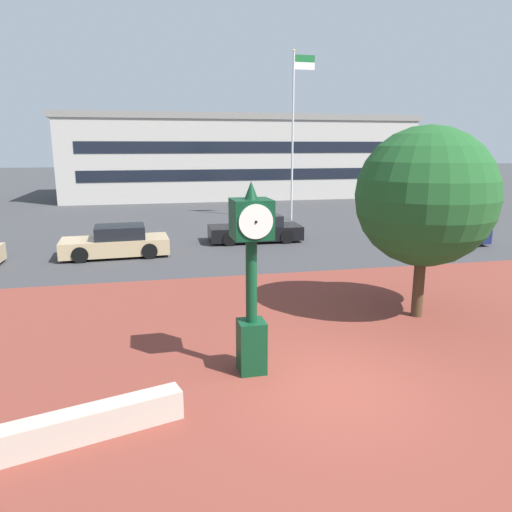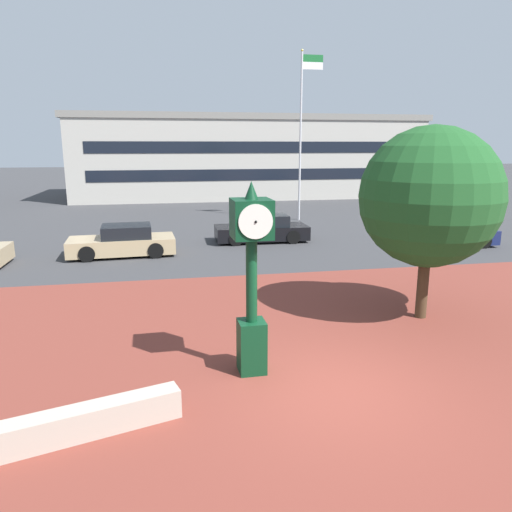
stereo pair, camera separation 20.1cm
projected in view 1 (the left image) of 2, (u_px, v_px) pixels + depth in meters
name	position (u px, v px, depth m)	size (l,w,h in m)	color
ground_plane	(333.00, 389.00, 9.11)	(200.00, 200.00, 0.00)	#38383A
plaza_brick_paving	(299.00, 343.00, 11.20)	(44.00, 12.40, 0.01)	brown
planter_wall	(82.00, 425.00, 7.50)	(3.20, 0.40, 0.50)	#ADA393
street_clock	(251.00, 273.00, 9.37)	(0.76, 0.86, 3.87)	#0C381E
plaza_tree	(430.00, 199.00, 12.47)	(3.87, 3.60, 5.03)	#42301E
car_street_mid	(256.00, 230.00, 23.00)	(4.40, 1.94, 1.28)	black
car_street_far	(442.00, 232.00, 22.25)	(4.13, 2.00, 1.28)	navy
car_street_distant	(116.00, 243.00, 19.93)	(4.41, 2.14, 1.28)	tan
flagpole_primary	(294.00, 127.00, 28.52)	(1.33, 0.14, 9.88)	silver
civic_building	(237.00, 156.00, 43.82)	(30.30, 10.91, 7.02)	#B2ADA3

